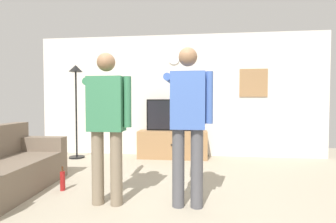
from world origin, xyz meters
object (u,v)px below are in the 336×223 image
at_px(framed_picture, 253,83).
at_px(beverage_bottle, 63,181).
at_px(tv_stand, 173,144).
at_px(wall_clock, 174,59).
at_px(floor_lamp, 76,92).
at_px(person_standing_nearer_lamp, 107,119).
at_px(person_standing_nearer_couch, 188,118).
at_px(television, 173,115).

relative_size(framed_picture, beverage_bottle, 1.83).
bearing_deg(framed_picture, tv_stand, -170.32).
xyz_separation_m(framed_picture, beverage_bottle, (-3.02, -2.42, -1.48)).
xyz_separation_m(wall_clock, framed_picture, (1.73, 0.00, -0.55)).
distance_m(tv_stand, floor_lamp, 2.35).
height_order(tv_stand, beverage_bottle, tv_stand).
bearing_deg(person_standing_nearer_lamp, person_standing_nearer_couch, 2.12).
distance_m(television, beverage_bottle, 2.65).
relative_size(television, beverage_bottle, 3.47).
bearing_deg(tv_stand, television, 90.00).
relative_size(tv_stand, person_standing_nearer_couch, 0.81).
distance_m(tv_stand, person_standing_nearer_couch, 2.59).
bearing_deg(television, beverage_bottle, -120.77).
distance_m(wall_clock, person_standing_nearer_lamp, 3.06).
bearing_deg(person_standing_nearer_couch, television, 99.20).
xyz_separation_m(wall_clock, floor_lamp, (-2.05, -0.51, -0.74)).
height_order(floor_lamp, beverage_bottle, floor_lamp).
height_order(tv_stand, wall_clock, wall_clock).
distance_m(tv_stand, television, 0.63).
height_order(wall_clock, person_standing_nearer_lamp, wall_clock).
height_order(television, wall_clock, wall_clock).
bearing_deg(television, framed_picture, 8.18).
bearing_deg(television, person_standing_nearer_couch, -80.80).
bearing_deg(beverage_bottle, wall_clock, 61.83).
bearing_deg(wall_clock, tv_stand, -90.00).
xyz_separation_m(framed_picture, person_standing_nearer_couch, (-1.32, -2.75, -0.60)).
bearing_deg(wall_clock, floor_lamp, -166.13).
xyz_separation_m(person_standing_nearer_couch, beverage_bottle, (-1.70, 0.33, -0.89)).
bearing_deg(television, floor_lamp, -172.70).
bearing_deg(tv_stand, framed_picture, 9.68).
relative_size(wall_clock, framed_picture, 0.41).
distance_m(tv_stand, beverage_bottle, 2.50).
bearing_deg(tv_stand, person_standing_nearer_lamp, -102.04).
distance_m(tv_stand, person_standing_nearer_lamp, 2.64).
relative_size(tv_stand, wall_clock, 5.91).
xyz_separation_m(tv_stand, floor_lamp, (-2.05, -0.22, 1.13)).
relative_size(framed_picture, person_standing_nearer_lamp, 0.34).
height_order(television, beverage_bottle, television).
distance_m(framed_picture, beverage_bottle, 4.15).
relative_size(person_standing_nearer_lamp, beverage_bottle, 5.37).
xyz_separation_m(framed_picture, person_standing_nearer_lamp, (-2.26, -2.78, -0.62)).
distance_m(floor_lamp, person_standing_nearer_couch, 3.35).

